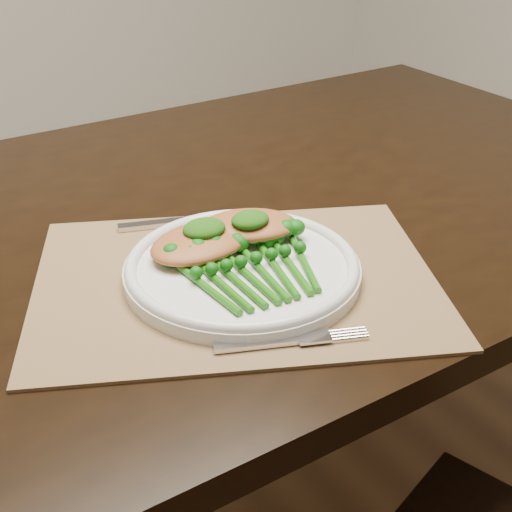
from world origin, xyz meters
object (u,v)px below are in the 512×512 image
dinner_plate (242,268)px  broccolini_bundle (256,274)px  dining_table (212,406)px  chicken_fillet_left (201,242)px  placemat (236,280)px

dinner_plate → broccolini_bundle: 0.03m
dining_table → broccolini_bundle: bearing=-103.6°
chicken_fillet_left → placemat: bearing=-79.4°
placemat → chicken_fillet_left: bearing=133.5°
dining_table → chicken_fillet_left: size_ratio=11.82×
dinner_plate → broccolini_bundle: (-0.00, -0.03, 0.01)m
dinner_plate → broccolini_bundle: broccolini_bundle is taller
placemat → chicken_fillet_left: 0.06m
dining_table → dinner_plate: bearing=-105.5°
dining_table → chicken_fillet_left: 0.44m
chicken_fillet_left → broccolini_bundle: 0.09m
dinner_plate → chicken_fillet_left: 0.06m
dining_table → broccolini_bundle: size_ratio=8.70×
broccolini_bundle → placemat: bearing=108.8°
dining_table → dinner_plate: dinner_plate is taller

